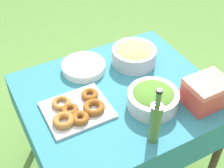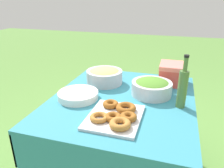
{
  "view_description": "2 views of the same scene",
  "coord_description": "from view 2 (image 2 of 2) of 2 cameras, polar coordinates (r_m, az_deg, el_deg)",
  "views": [
    {
      "loc": [
        0.67,
        1.16,
        1.97
      ],
      "look_at": [
        0.05,
        0.01,
        0.82
      ],
      "focal_mm": 50.0,
      "sensor_mm": 36.0,
      "label": 1
    },
    {
      "loc": [
        1.32,
        0.32,
        1.38
      ],
      "look_at": [
        0.05,
        -0.06,
        0.84
      ],
      "focal_mm": 35.0,
      "sensor_mm": 36.0,
      "label": 2
    }
  ],
  "objects": [
    {
      "name": "pasta_bowl",
      "position": [
        1.74,
        -1.99,
        2.28
      ],
      "size": [
        0.29,
        0.29,
        0.13
      ],
      "color": "#B2B7BC",
      "rests_on": "picnic_table"
    },
    {
      "name": "plate_stack",
      "position": [
        1.51,
        -8.83,
        -2.87
      ],
      "size": [
        0.28,
        0.28,
        0.05
      ],
      "color": "white",
      "rests_on": "picnic_table"
    },
    {
      "name": "cooler_box",
      "position": [
        1.8,
        15.2,
        2.68
      ],
      "size": [
        0.23,
        0.18,
        0.16
      ],
      "color": "#E04C42",
      "rests_on": "picnic_table"
    },
    {
      "name": "donut_platter",
      "position": [
        1.26,
        1.11,
        -8.22
      ],
      "size": [
        0.35,
        0.3,
        0.05
      ],
      "color": "silver",
      "rests_on": "picnic_table"
    },
    {
      "name": "olive_oil_bottle",
      "position": [
        1.41,
        17.95,
        -0.82
      ],
      "size": [
        0.06,
        0.06,
        0.34
      ],
      "color": "#4C7238",
      "rests_on": "picnic_table"
    },
    {
      "name": "salad_bowl",
      "position": [
        1.56,
        10.31,
        -0.73
      ],
      "size": [
        0.28,
        0.28,
        0.12
      ],
      "color": "silver",
      "rests_on": "picnic_table"
    },
    {
      "name": "picnic_table",
      "position": [
        1.56,
        2.7,
        -6.99
      ],
      "size": [
        1.11,
        0.96,
        0.72
      ],
      "color": "teal",
      "rests_on": "ground_plane"
    }
  ]
}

